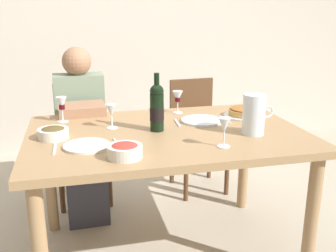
{
  "coord_description": "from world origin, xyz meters",
  "views": [
    {
      "loc": [
        -0.47,
        -1.99,
        1.4
      ],
      "look_at": [
        -0.0,
        -0.05,
        0.8
      ],
      "focal_mm": 41.81,
      "sensor_mm": 36.0,
      "label": 1
    }
  ],
  "objects": [
    {
      "name": "ground_plane",
      "position": [
        0.0,
        0.0,
        0.0
      ],
      "size": [
        8.0,
        8.0,
        0.0
      ],
      "primitive_type": "plane",
      "color": "#B2A893"
    },
    {
      "name": "back_wall",
      "position": [
        0.0,
        2.03,
        1.4
      ],
      "size": [
        8.0,
        0.1,
        2.8
      ],
      "primitive_type": "cube",
      "color": "beige",
      "rests_on": "ground"
    },
    {
      "name": "dining_table",
      "position": [
        0.0,
        0.0,
        0.67
      ],
      "size": [
        1.5,
        1.0,
        0.76
      ],
      "color": "#9E7A51",
      "rests_on": "ground"
    },
    {
      "name": "wine_bottle",
      "position": [
        -0.05,
        0.03,
        0.89
      ],
      "size": [
        0.08,
        0.08,
        0.32
      ],
      "color": "black",
      "rests_on": "dining_table"
    },
    {
      "name": "water_pitcher",
      "position": [
        0.44,
        -0.15,
        0.86
      ],
      "size": [
        0.17,
        0.12,
        0.22
      ],
      "color": "silver",
      "rests_on": "dining_table"
    },
    {
      "name": "baked_tart",
      "position": [
        0.55,
        0.19,
        0.79
      ],
      "size": [
        0.26,
        0.26,
        0.06
      ],
      "color": "silver",
      "rests_on": "dining_table"
    },
    {
      "name": "salad_bowl",
      "position": [
        -0.27,
        -0.34,
        0.8
      ],
      "size": [
        0.16,
        0.16,
        0.07
      ],
      "color": "silver",
      "rests_on": "dining_table"
    },
    {
      "name": "olive_bowl",
      "position": [
        -0.6,
        0.02,
        0.79
      ],
      "size": [
        0.16,
        0.16,
        0.06
      ],
      "color": "silver",
      "rests_on": "dining_table"
    },
    {
      "name": "wine_glass_left_diner",
      "position": [
        -0.56,
        0.33,
        0.86
      ],
      "size": [
        0.06,
        0.06,
        0.15
      ],
      "color": "silver",
      "rests_on": "dining_table"
    },
    {
      "name": "wine_glass_right_diner",
      "position": [
        -0.29,
        0.13,
        0.86
      ],
      "size": [
        0.06,
        0.06,
        0.14
      ],
      "color": "silver",
      "rests_on": "dining_table"
    },
    {
      "name": "wine_glass_centre",
      "position": [
        0.21,
        -0.31,
        0.86
      ],
      "size": [
        0.06,
        0.06,
        0.15
      ],
      "color": "silver",
      "rests_on": "dining_table"
    },
    {
      "name": "wine_glass_spare",
      "position": [
        0.16,
        0.37,
        0.86
      ],
      "size": [
        0.07,
        0.07,
        0.14
      ],
      "color": "silver",
      "rests_on": "dining_table"
    },
    {
      "name": "dinner_plate_left_setting",
      "position": [
        0.25,
        0.14,
        0.77
      ],
      "size": [
        0.24,
        0.24,
        0.01
      ],
      "primitive_type": "cylinder",
      "color": "silver",
      "rests_on": "dining_table"
    },
    {
      "name": "dinner_plate_right_setting",
      "position": [
        -0.44,
        -0.16,
        0.77
      ],
      "size": [
        0.23,
        0.23,
        0.01
      ],
      "primitive_type": "cylinder",
      "color": "silver",
      "rests_on": "dining_table"
    },
    {
      "name": "fork_left_setting",
      "position": [
        0.1,
        0.14,
        0.76
      ],
      "size": [
        0.03,
        0.16,
        0.0
      ],
      "primitive_type": "cube",
      "rotation": [
        0.0,
        0.0,
        1.5
      ],
      "color": "silver",
      "rests_on": "dining_table"
    },
    {
      "name": "knife_left_setting",
      "position": [
        0.4,
        0.14,
        0.76
      ],
      "size": [
        0.01,
        0.18,
        0.0
      ],
      "primitive_type": "cube",
      "rotation": [
        0.0,
        0.0,
        1.58
      ],
      "color": "silver",
      "rests_on": "dining_table"
    },
    {
      "name": "knife_right_setting",
      "position": [
        -0.29,
        -0.16,
        0.76
      ],
      "size": [
        0.03,
        0.18,
        0.0
      ],
      "primitive_type": "cube",
      "rotation": [
        0.0,
        0.0,
        1.69
      ],
      "color": "silver",
      "rests_on": "dining_table"
    },
    {
      "name": "spoon_right_setting",
      "position": [
        -0.59,
        -0.16,
        0.76
      ],
      "size": [
        0.02,
        0.16,
        0.0
      ],
      "primitive_type": "cube",
      "rotation": [
        0.0,
        0.0,
        1.55
      ],
      "color": "silver",
      "rests_on": "dining_table"
    },
    {
      "name": "chair_left",
      "position": [
        -0.45,
        0.89,
        0.5
      ],
      "size": [
        0.41,
        0.41,
        0.87
      ],
      "rotation": [
        0.0,
        0.0,
        3.18
      ],
      "color": "brown",
      "rests_on": "ground"
    },
    {
      "name": "diner_left",
      "position": [
        -0.45,
        0.66,
        0.62
      ],
      "size": [
        0.35,
        0.51,
        1.16
      ],
      "rotation": [
        0.0,
        0.0,
        3.18
      ],
      "color": "gray",
      "rests_on": "ground"
    },
    {
      "name": "chair_right",
      "position": [
        0.44,
        0.87,
        0.5
      ],
      "size": [
        0.43,
        0.43,
        0.87
      ],
      "rotation": [
        0.0,
        0.0,
        3.22
      ],
      "color": "brown",
      "rests_on": "ground"
    }
  ]
}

